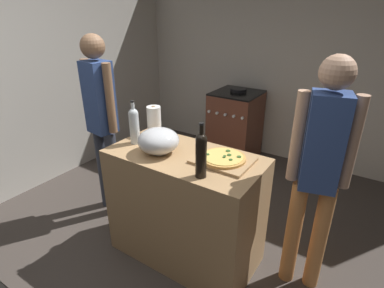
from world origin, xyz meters
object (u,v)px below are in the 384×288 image
at_px(mixing_bowl, 159,141).
at_px(stove, 235,125).
at_px(wine_bottle_dark, 134,124).
at_px(wine_bottle_clear, 201,153).
at_px(pizza, 223,158).
at_px(paper_towel_roll, 154,120).
at_px(person_in_stripes, 101,116).
at_px(person_in_red, 319,167).

distance_m(mixing_bowl, stove, 2.09).
xyz_separation_m(wine_bottle_dark, wine_bottle_clear, (0.72, -0.17, 0.01)).
height_order(pizza, stove, pizza).
height_order(pizza, paper_towel_roll, paper_towel_roll).
distance_m(pizza, paper_towel_roll, 0.76).
xyz_separation_m(person_in_stripes, person_in_red, (1.91, 0.12, -0.03)).
relative_size(mixing_bowl, wine_bottle_dark, 0.89).
bearing_deg(stove, wine_bottle_dark, -88.98).
xyz_separation_m(pizza, stove, (-0.78, 1.86, -0.50)).
distance_m(pizza, wine_bottle_dark, 0.76).
distance_m(paper_towel_roll, wine_bottle_dark, 0.24).
bearing_deg(mixing_bowl, stove, 98.68).
distance_m(mixing_bowl, wine_bottle_dark, 0.28).
xyz_separation_m(mixing_bowl, paper_towel_roll, (-0.27, 0.27, 0.03)).
height_order(mixing_bowl, wine_bottle_clear, wine_bottle_clear).
distance_m(pizza, person_in_stripes, 1.31).
xyz_separation_m(paper_towel_roll, stove, (-0.04, 1.72, -0.59)).
bearing_deg(person_in_red, mixing_bowl, -163.98).
distance_m(mixing_bowl, person_in_stripes, 0.85).
xyz_separation_m(stove, person_in_red, (1.38, -1.68, 0.53)).
height_order(pizza, mixing_bowl, mixing_bowl).
xyz_separation_m(wine_bottle_dark, stove, (-0.03, 1.95, -0.63)).
relative_size(pizza, wine_bottle_dark, 0.91).
bearing_deg(person_in_red, pizza, -163.53).
relative_size(wine_bottle_dark, wine_bottle_clear, 0.95).
bearing_deg(stove, mixing_bowl, -81.32).
bearing_deg(paper_towel_roll, wine_bottle_dark, -90.68).
bearing_deg(paper_towel_roll, person_in_red, 1.63).
bearing_deg(wine_bottle_clear, wine_bottle_dark, 167.05).
height_order(paper_towel_roll, wine_bottle_clear, wine_bottle_clear).
bearing_deg(mixing_bowl, wine_bottle_clear, -16.36).
relative_size(paper_towel_roll, wine_bottle_dark, 0.70).
xyz_separation_m(wine_bottle_clear, stove, (-0.76, 2.12, -0.64)).
bearing_deg(person_in_red, paper_towel_roll, -178.37).
bearing_deg(person_in_stripes, person_in_red, 3.66).
distance_m(person_in_stripes, person_in_red, 1.91).
bearing_deg(person_in_stripes, pizza, -2.49).
height_order(wine_bottle_clear, stove, wine_bottle_clear).
distance_m(stove, person_in_stripes, 1.95).
height_order(person_in_stripes, person_in_red, person_in_stripes).
xyz_separation_m(mixing_bowl, person_in_stripes, (-0.83, 0.19, -0.02)).
xyz_separation_m(mixing_bowl, person_in_red, (1.08, 0.31, -0.04)).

